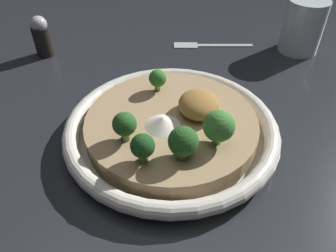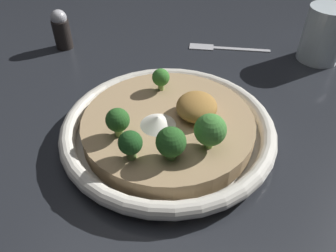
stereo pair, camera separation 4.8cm
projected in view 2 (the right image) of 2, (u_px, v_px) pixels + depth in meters
ground_plane at (168, 137)px, 0.50m from camera, size 6.00×6.00×0.00m
risotto_bowl at (168, 128)px, 0.49m from camera, size 0.32×0.32×0.04m
cheese_sprinkle at (158, 121)px, 0.46m from camera, size 0.05×0.05×0.01m
crispy_onion_garnish at (197, 106)px, 0.47m from camera, size 0.07×0.06×0.03m
broccoli_front_right at (130, 144)px, 0.40m from camera, size 0.03×0.03×0.04m
broccoli_front at (118, 121)px, 0.43m from camera, size 0.03×0.03×0.04m
broccoli_left at (161, 78)px, 0.52m from camera, size 0.03×0.03×0.04m
broccoli_back at (210, 130)px, 0.41m from camera, size 0.04×0.04×0.05m
broccoli_right at (171, 143)px, 0.40m from camera, size 0.04×0.04×0.05m
drinking_glass at (324, 34)px, 0.65m from camera, size 0.08×0.08×0.11m
fork_utensil at (220, 48)px, 0.72m from camera, size 0.03×0.18×0.00m
pepper_shaker at (61, 29)px, 0.70m from camera, size 0.04×0.04×0.08m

